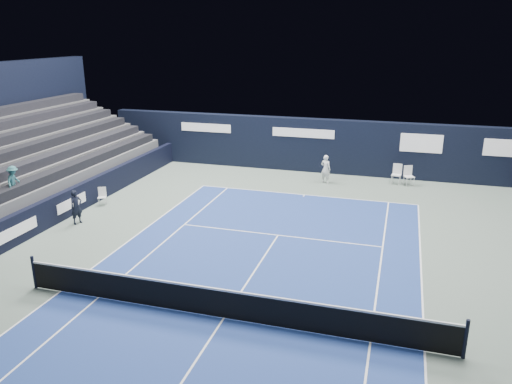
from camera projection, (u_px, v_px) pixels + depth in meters
ground at (245, 286)px, 16.10m from camera, size 48.00×48.00×0.00m
court_surface at (224, 318)px, 14.27m from camera, size 10.97×23.77×0.01m
folding_chair_back_a at (397, 173)px, 26.84m from camera, size 0.54×0.53×1.08m
folding_chair_back_b at (409, 174)px, 26.56m from camera, size 0.62×0.61×1.06m
line_judge_chair at (102, 195)px, 23.58m from camera, size 0.49×0.48×0.84m
line_judge at (76, 207)px, 21.16m from camera, size 0.53×0.63×1.48m
court_markings at (224, 318)px, 14.27m from camera, size 11.03×23.83×0.00m
tennis_net at (223, 303)px, 14.12m from camera, size 12.90×0.10×1.10m
back_sponsor_wall at (321, 146)px, 28.86m from camera, size 26.00×0.63×3.10m
side_barrier_left at (68, 203)px, 22.11m from camera, size 0.33×22.00×1.20m
spectator_stand at (10, 162)px, 23.64m from camera, size 6.00×18.00×6.40m
tennis_player at (326, 169)px, 26.91m from camera, size 0.66×0.89×1.55m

